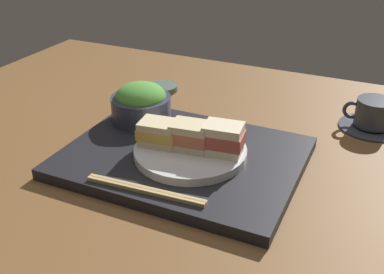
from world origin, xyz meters
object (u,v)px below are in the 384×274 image
Objects in this scene: sandwich_near at (159,133)px; salad_bowl at (141,103)px; sandwich_plate at (190,152)px; sandwich_far at (223,139)px; sandwich_middle at (190,136)px; chopsticks_pair at (146,190)px; coffee_cup at (373,116)px; small_sauce_dish at (162,88)px.

salad_bowl is (-9.76, 10.37, -0.13)cm from sandwich_near.
sandwich_far is (5.86, 0.93, 3.51)cm from sandwich_plate.
sandwich_middle is at bearing -31.13° from salad_bowl.
coffee_cup is (29.93, 43.38, 0.27)cm from chopsticks_pair.
sandwich_far is 0.62× the size of salad_bowl.
chopsticks_pair is at bearing -124.60° from coffee_cup.
sandwich_far is 36.91cm from coffee_cup.
sandwich_middle is (5.86, 0.93, 0.21)cm from sandwich_near.
salad_bowl is at bearing 158.41° from sandwich_far.
sandwich_far reaches higher than small_sauce_dish.
coffee_cup is (34.22, 30.89, -3.19)cm from sandwich_near.
coffee_cup reaches higher than chopsticks_pair.
sandwich_near is (-5.86, -0.93, 3.03)cm from sandwich_plate.
sandwich_plate is at bearing -53.94° from small_sauce_dish.
coffee_cup is (28.36, 29.96, -0.16)cm from sandwich_plate.
sandwich_near is at bearing -170.95° from sandwich_middle.
sandwich_near is 0.62× the size of salad_bowl.
salad_bowl is at bearing 148.87° from sandwich_plate.
sandwich_far is at bearing -46.36° from small_sauce_dish.
small_sauce_dish is at bearing 133.64° from sandwich_far.
chopsticks_pair is (-1.57, -13.42, -0.43)cm from sandwich_plate.
sandwich_middle is at bearing -170.95° from sandwich_far.
sandwich_far is at bearing -127.78° from coffee_cup.
sandwich_near reaches higher than small_sauce_dish.
coffee_cup is at bearing 46.57° from sandwich_middle.
sandwich_near is 13.65cm from chopsticks_pair.
salad_bowl is 0.60× the size of chopsticks_pair.
sandwich_near reaches higher than sandwich_plate.
coffee_cup is at bearing 52.22° from sandwich_far.
sandwich_middle is 0.54× the size of coffee_cup.
salad_bowl is at bearing 133.26° from sandwich_near.
salad_bowl is at bearing 121.58° from chopsticks_pair.
small_sauce_dish is (-21.79, 29.93, -5.48)cm from sandwich_middle.
sandwich_near is 14.24cm from salad_bowl.
sandwich_middle is at bearing -133.43° from coffee_cup.
sandwich_middle reaches higher than coffee_cup.
coffee_cup reaches higher than small_sauce_dish.
sandwich_far is 0.57× the size of coffee_cup.
chopsticks_pair is at bearing -96.67° from sandwich_middle.
sandwich_far is at bearing 9.05° from sandwich_near.
sandwich_plate is at bearing 9.05° from sandwich_near.
salad_bowl is at bearing -73.24° from small_sauce_dish.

